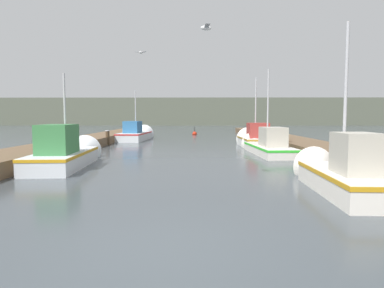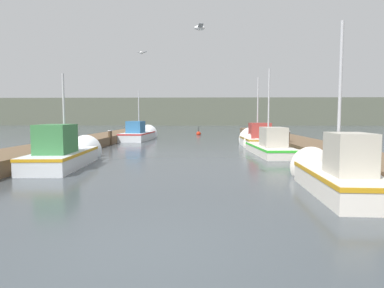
# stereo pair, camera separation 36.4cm
# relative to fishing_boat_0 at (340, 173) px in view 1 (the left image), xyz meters

# --- Properties ---
(ground_plane) EXTENTS (200.00, 200.00, 0.00)m
(ground_plane) POSITION_rel_fishing_boat_0_xyz_m (-4.19, -4.20, -0.44)
(ground_plane) COLOR #3D4449
(dock_left) EXTENTS (2.38, 40.00, 0.53)m
(dock_left) POSITION_rel_fishing_boat_0_xyz_m (-10.62, 11.80, -0.17)
(dock_left) COLOR brown
(dock_left) RESTS_ON ground_plane
(dock_right) EXTENTS (2.38, 40.00, 0.53)m
(dock_right) POSITION_rel_fishing_boat_0_xyz_m (2.25, 11.80, -0.17)
(dock_right) COLOR brown
(dock_right) RESTS_ON ground_plane
(distant_shore_ridge) EXTENTS (120.00, 16.00, 5.63)m
(distant_shore_ridge) POSITION_rel_fishing_boat_0_xyz_m (-4.19, 68.44, 2.38)
(distant_shore_ridge) COLOR #565B4C
(distant_shore_ridge) RESTS_ON ground_plane
(fishing_boat_0) EXTENTS (1.53, 4.58, 4.53)m
(fishing_boat_0) POSITION_rel_fishing_boat_0_xyz_m (0.00, 0.00, 0.00)
(fishing_boat_0) COLOR silver
(fishing_boat_0) RESTS_ON ground_plane
(fishing_boat_1) EXTENTS (1.87, 5.57, 3.92)m
(fishing_boat_1) POSITION_rel_fishing_boat_0_xyz_m (-8.60, 4.30, 0.05)
(fishing_boat_1) COLOR silver
(fishing_boat_1) RESTS_ON ground_plane
(fishing_boat_2) EXTENTS (1.78, 6.20, 4.71)m
(fishing_boat_2) POSITION_rel_fishing_boat_0_xyz_m (-0.07, 9.03, -0.06)
(fishing_boat_2) COLOR silver
(fishing_boat_2) RESTS_ON ground_plane
(fishing_boat_3) EXTENTS (1.90, 4.60, 4.82)m
(fishing_boat_3) POSITION_rel_fishing_boat_0_xyz_m (0.06, 12.98, 0.00)
(fishing_boat_3) COLOR silver
(fishing_boat_3) RESTS_ON ground_plane
(fishing_boat_4) EXTENTS (2.04, 6.49, 4.42)m
(fishing_boat_4) POSITION_rel_fishing_boat_0_xyz_m (-8.40, 18.80, 0.01)
(fishing_boat_4) COLOR silver
(fishing_boat_4) RESTS_ON ground_plane
(mooring_piling_0) EXTENTS (0.31, 0.31, 1.14)m
(mooring_piling_0) POSITION_rel_fishing_boat_0_xyz_m (1.01, 15.93, 0.14)
(mooring_piling_0) COLOR #473523
(mooring_piling_0) RESTS_ON ground_plane
(mooring_piling_1) EXTENTS (0.33, 0.33, 1.13)m
(mooring_piling_1) POSITION_rel_fishing_boat_0_xyz_m (1.07, 9.33, 0.13)
(mooring_piling_1) COLOR #473523
(mooring_piling_1) RESTS_ON ground_plane
(mooring_piling_3) EXTENTS (0.29, 0.29, 0.96)m
(mooring_piling_3) POSITION_rel_fishing_boat_0_xyz_m (-9.45, 13.63, 0.05)
(mooring_piling_3) COLOR #473523
(mooring_piling_3) RESTS_ON ground_plane
(channel_buoy) EXTENTS (0.45, 0.45, 0.95)m
(channel_buoy) POSITION_rel_fishing_boat_0_xyz_m (-3.76, 25.69, -0.30)
(channel_buoy) COLOR red
(channel_buoy) RESTS_ON ground_plane
(seagull_lead) EXTENTS (0.30, 0.56, 0.12)m
(seagull_lead) POSITION_rel_fishing_boat_0_xyz_m (-3.43, 0.36, 3.73)
(seagull_lead) COLOR white
(seagull_1) EXTENTS (0.56, 0.30, 0.12)m
(seagull_1) POSITION_rel_fishing_boat_0_xyz_m (-6.41, 8.60, 4.61)
(seagull_1) COLOR white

